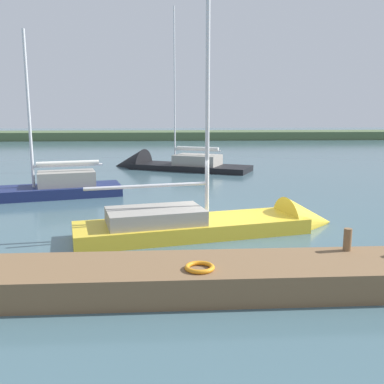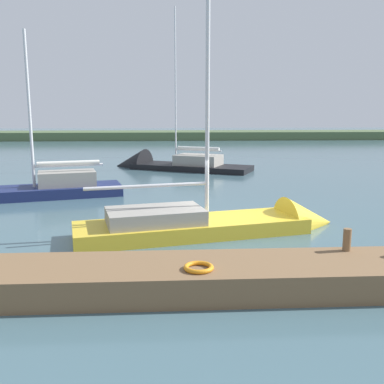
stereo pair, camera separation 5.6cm
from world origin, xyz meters
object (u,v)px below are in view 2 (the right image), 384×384
Objects in this scene: mooring_post_far at (347,240)px; sailboat_behind_pier at (22,195)px; sailboat_outer_mooring at (164,167)px; sailboat_far_right at (228,227)px; life_ring_buoy at (199,267)px.

sailboat_behind_pier is (11.38, -10.64, -0.82)m from mooring_post_far.
sailboat_far_right is at bearing 123.25° from sailboat_outer_mooring.
life_ring_buoy is 0.07× the size of sailboat_behind_pier.
sailboat_far_right is 11.08m from sailboat_behind_pier.
sailboat_behind_pier is (9.02, -6.43, -0.02)m from sailboat_far_right.
sailboat_outer_mooring is 12.62m from sailboat_behind_pier.
sailboat_behind_pier reaches higher than life_ring_buoy.
sailboat_behind_pier is at bearing -43.08° from mooring_post_far.
life_ring_buoy is at bearing 117.90° from sailboat_outer_mooring.
sailboat_behind_pier is (6.70, 10.69, 0.01)m from sailboat_outer_mooring.
sailboat_outer_mooring reaches higher than life_ring_buoy.
life_ring_buoy is 5.50m from sailboat_far_right.
sailboat_far_right is 1.13× the size of sailboat_behind_pier.
mooring_post_far reaches higher than life_ring_buoy.
sailboat_far_right reaches higher than mooring_post_far.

